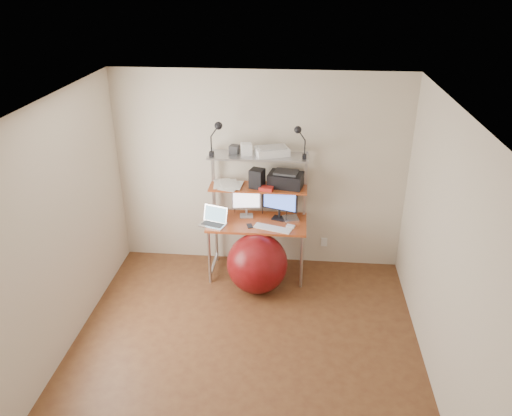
{
  "coord_description": "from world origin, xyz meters",
  "views": [
    {
      "loc": [
        0.48,
        -3.95,
        3.53
      ],
      "look_at": [
        0.01,
        1.15,
        1.06
      ],
      "focal_mm": 35.0,
      "sensor_mm": 36.0,
      "label": 1
    }
  ],
  "objects": [
    {
      "name": "red_box",
      "position": [
        0.1,
        1.46,
        1.17
      ],
      "size": [
        0.18,
        0.13,
        0.04
      ],
      "primitive_type": "cube",
      "rotation": [
        0.0,
        0.0,
        -0.18
      ],
      "color": "red",
      "rests_on": "mid_shelf"
    },
    {
      "name": "exercise_ball",
      "position": [
        0.03,
        1.09,
        0.36
      ],
      "size": [
        0.73,
        0.73,
        0.73
      ],
      "primitive_type": "sphere",
      "color": "maroon",
      "rests_on": "floor"
    },
    {
      "name": "mac_mini",
      "position": [
        0.41,
        1.51,
        0.76
      ],
      "size": [
        0.22,
        0.22,
        0.03
      ],
      "primitive_type": "cube",
      "rotation": [
        0.0,
        0.0,
        0.26
      ],
      "color": "silver",
      "rests_on": "desktop"
    },
    {
      "name": "printer",
      "position": [
        0.33,
        1.61,
        1.24
      ],
      "size": [
        0.45,
        0.35,
        0.19
      ],
      "rotation": [
        0.0,
        0.0,
        -0.19
      ],
      "color": "black",
      "rests_on": "mid_shelf"
    },
    {
      "name": "mouse",
      "position": [
        0.41,
        1.32,
        0.75
      ],
      "size": [
        0.11,
        0.09,
        0.03
      ],
      "primitive_type": "cube",
      "rotation": [
        0.0,
        0.0,
        -0.33
      ],
      "color": "silver",
      "rests_on": "desktop"
    },
    {
      "name": "room",
      "position": [
        0.0,
        0.0,
        1.25
      ],
      "size": [
        3.6,
        3.6,
        3.6
      ],
      "color": "brown",
      "rests_on": "ground"
    },
    {
      "name": "paper_stack",
      "position": [
        -0.37,
        1.57,
        1.16
      ],
      "size": [
        0.39,
        0.42,
        0.02
      ],
      "color": "white",
      "rests_on": "mid_shelf"
    },
    {
      "name": "wall_outlet",
      "position": [
        0.85,
        1.79,
        0.3
      ],
      "size": [
        0.08,
        0.01,
        0.12
      ],
      "primitive_type": "cube",
      "color": "silver",
      "rests_on": "room"
    },
    {
      "name": "monitor_silver",
      "position": [
        -0.15,
        1.59,
        0.95
      ],
      "size": [
        0.36,
        0.15,
        0.4
      ],
      "rotation": [
        0.0,
        0.0,
        0.13
      ],
      "color": "#ABACB0",
      "rests_on": "desktop"
    },
    {
      "name": "clip_lamp_right",
      "position": [
        0.47,
        1.5,
        1.83
      ],
      "size": [
        0.15,
        0.08,
        0.38
      ],
      "color": "black",
      "rests_on": "top_shelf"
    },
    {
      "name": "phone",
      "position": [
        -0.08,
        1.31,
        0.74
      ],
      "size": [
        0.09,
        0.13,
        0.01
      ],
      "primitive_type": "cube",
      "rotation": [
        0.0,
        0.0,
        0.3
      ],
      "color": "black",
      "rests_on": "desktop"
    },
    {
      "name": "clip_lamp_left",
      "position": [
        -0.47,
        1.49,
        1.85
      ],
      "size": [
        0.17,
        0.09,
        0.41
      ],
      "color": "black",
      "rests_on": "top_shelf"
    },
    {
      "name": "computer_desk",
      "position": [
        0.0,
        1.5,
        0.96
      ],
      "size": [
        1.2,
        0.6,
        1.57
      ],
      "color": "#AD4C21",
      "rests_on": "ground"
    },
    {
      "name": "box_white",
      "position": [
        -0.14,
        1.56,
        1.62
      ],
      "size": [
        0.14,
        0.13,
        0.14
      ],
      "primitive_type": "cube",
      "rotation": [
        0.0,
        0.0,
        0.26
      ],
      "color": "silver",
      "rests_on": "top_shelf"
    },
    {
      "name": "keyboard",
      "position": [
        0.2,
        1.27,
        0.75
      ],
      "size": [
        0.47,
        0.26,
        0.01
      ],
      "primitive_type": "cube",
      "rotation": [
        0.0,
        0.0,
        -0.3
      ],
      "color": "silver",
      "rests_on": "desktop"
    },
    {
      "name": "scanner",
      "position": [
        0.16,
        1.6,
        1.6
      ],
      "size": [
        0.44,
        0.36,
        0.1
      ],
      "rotation": [
        0.0,
        0.0,
        0.34
      ],
      "color": "silver",
      "rests_on": "top_shelf"
    },
    {
      "name": "monitor_black",
      "position": [
        0.26,
        1.55,
        0.97
      ],
      "size": [
        0.44,
        0.19,
        0.46
      ],
      "rotation": [
        0.0,
        0.0,
        -0.32
      ],
      "color": "black",
      "rests_on": "desktop"
    },
    {
      "name": "box_grey",
      "position": [
        -0.29,
        1.6,
        1.6
      ],
      "size": [
        0.13,
        0.13,
        0.1
      ],
      "primitive_type": "cube",
      "rotation": [
        0.0,
        0.0,
        -0.25
      ],
      "color": "#313033",
      "rests_on": "top_shelf"
    },
    {
      "name": "nas_cube",
      "position": [
        -0.01,
        1.55,
        1.27
      ],
      "size": [
        0.2,
        0.2,
        0.23
      ],
      "primitive_type": "cube",
      "rotation": [
        0.0,
        0.0,
        -0.31
      ],
      "color": "black",
      "rests_on": "mid_shelf"
    },
    {
      "name": "laptop",
      "position": [
        -0.51,
        1.33,
        0.79
      ],
      "size": [
        0.37,
        0.33,
        0.27
      ],
      "rotation": [
        0.0,
        0.0,
        -0.32
      ],
      "color": "silver",
      "rests_on": "desktop"
    }
  ]
}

